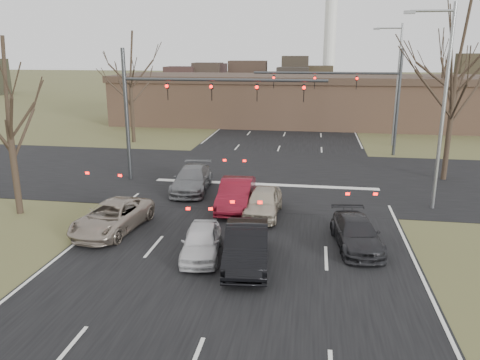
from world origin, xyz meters
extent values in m
plane|color=brown|center=(0.00, 0.00, 0.00)|extent=(360.00, 360.00, 0.00)
cube|color=black|center=(0.00, 60.00, 0.01)|extent=(14.00, 300.00, 0.02)
cube|color=black|center=(0.00, 15.00, 0.01)|extent=(200.00, 14.00, 0.02)
cube|color=#886249|center=(2.00, 38.00, 2.30)|extent=(42.00, 10.00, 4.60)
cube|color=#38281E|center=(2.00, 38.00, 4.95)|extent=(42.40, 10.40, 0.70)
cylinder|color=silver|center=(6.00, 120.00, 17.00)|extent=(3.20, 3.20, 34.00)
cylinder|color=#383A3D|center=(-8.50, 13.00, 4.00)|extent=(0.24, 0.24, 8.00)
cylinder|color=#383A3D|center=(-2.50, 13.00, 6.20)|extent=(12.00, 0.18, 0.18)
imported|color=black|center=(-5.83, 13.00, 5.50)|extent=(0.16, 0.20, 1.00)
imported|color=black|center=(-3.17, 13.00, 5.50)|extent=(0.16, 0.20, 1.00)
imported|color=black|center=(-0.50, 13.00, 5.50)|extent=(0.16, 0.20, 1.00)
imported|color=black|center=(2.17, 13.00, 5.50)|extent=(0.16, 0.20, 1.00)
cylinder|color=#383A3D|center=(9.00, 23.00, 4.00)|extent=(0.24, 0.24, 8.00)
cylinder|color=#383A3D|center=(3.50, 23.00, 6.20)|extent=(11.00, 0.18, 0.18)
imported|color=black|center=(5.86, 23.00, 5.50)|extent=(0.16, 0.20, 1.00)
imported|color=black|center=(2.71, 23.00, 5.50)|extent=(0.16, 0.20, 1.00)
imported|color=black|center=(-0.43, 23.00, 5.50)|extent=(0.16, 0.20, 1.00)
cylinder|color=gray|center=(9.00, 10.00, 5.00)|extent=(0.18, 0.18, 10.00)
cylinder|color=gray|center=(8.00, 10.00, 9.60)|extent=(2.00, 0.12, 0.12)
cube|color=gray|center=(7.00, 10.00, 9.55)|extent=(0.50, 0.25, 0.15)
cylinder|color=gray|center=(9.50, 27.00, 5.00)|extent=(0.18, 0.18, 10.00)
cylinder|color=gray|center=(8.50, 27.00, 9.60)|extent=(2.00, 0.12, 0.12)
cube|color=gray|center=(7.50, 27.00, 9.55)|extent=(0.50, 0.25, 0.15)
cylinder|color=black|center=(11.00, 16.00, 3.16)|extent=(0.32, 0.32, 6.33)
cylinder|color=black|center=(-11.50, 6.00, 2.34)|extent=(0.32, 0.32, 4.68)
cylinder|color=black|center=(-13.00, 25.00, 2.61)|extent=(0.32, 0.32, 5.23)
cylinder|color=black|center=(15.00, 35.00, 2.48)|extent=(0.32, 0.32, 4.95)
imported|color=gray|center=(-5.91, 4.47, 0.66)|extent=(2.69, 4.93, 1.31)
imported|color=silver|center=(-1.35, 2.49, 0.61)|extent=(1.92, 3.77, 1.23)
imported|color=black|center=(0.50, 2.07, 0.75)|extent=(2.05, 4.67, 1.49)
imported|color=black|center=(4.72, 4.34, 0.60)|extent=(2.23, 4.33, 1.20)
imported|color=slate|center=(-4.00, 11.13, 0.69)|extent=(2.29, 4.89, 1.38)
imported|color=#5E0D19|center=(-0.97, 8.44, 0.75)|extent=(1.73, 4.59, 1.50)
imported|color=#B8AB95|center=(0.52, 7.57, 0.69)|extent=(1.74, 4.08, 1.37)
camera|label=1|loc=(2.83, -14.05, 7.79)|focal=35.00mm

